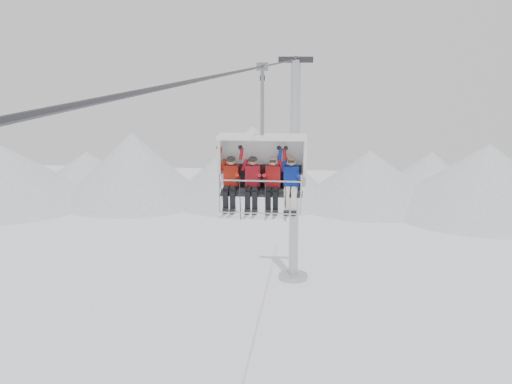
# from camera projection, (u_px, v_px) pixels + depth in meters

# --- Properties ---
(ridgeline) EXTENTS (72.00, 21.00, 7.00)m
(ridgeline) POSITION_uv_depth(u_px,v_px,m) (287.00, 174.00, 58.73)
(ridgeline) COLOR silver
(ridgeline) RESTS_ON ground
(lift_tower_right) EXTENTS (2.00, 1.80, 13.48)m
(lift_tower_right) POSITION_uv_depth(u_px,v_px,m) (294.00, 187.00, 38.45)
(lift_tower_right) COLOR #ACAEB3
(lift_tower_right) RESTS_ON ground
(haul_cable) EXTENTS (0.06, 50.00, 0.06)m
(haul_cable) POSITION_uv_depth(u_px,v_px,m) (256.00, 68.00, 15.48)
(haul_cable) COLOR #2E2E33
(haul_cable) RESTS_ON lift_tower_left
(chairlift_carrier) EXTENTS (2.40, 1.17, 3.98)m
(chairlift_carrier) POSITION_uv_depth(u_px,v_px,m) (263.00, 163.00, 17.74)
(chairlift_carrier) COLOR black
(chairlift_carrier) RESTS_ON haul_cable
(skier_far_left) EXTENTS (0.41, 1.69, 1.62)m
(skier_far_left) POSITION_uv_depth(u_px,v_px,m) (231.00, 181.00, 17.63)
(skier_far_left) COLOR #A81B0E
(skier_far_left) RESTS_ON chairlift_carrier
(skier_center_left) EXTENTS (0.41, 1.69, 1.64)m
(skier_center_left) POSITION_uv_depth(u_px,v_px,m) (252.00, 181.00, 17.56)
(skier_center_left) COLOR #A4131F
(skier_center_left) RESTS_ON chairlift_carrier
(skier_center_right) EXTENTS (0.41, 1.69, 1.63)m
(skier_center_right) POSITION_uv_depth(u_px,v_px,m) (273.00, 182.00, 17.51)
(skier_center_right) COLOR #A91415
(skier_center_right) RESTS_ON chairlift_carrier
(skier_far_right) EXTENTS (0.41, 1.69, 1.64)m
(skier_far_right) POSITION_uv_depth(u_px,v_px,m) (291.00, 182.00, 17.46)
(skier_far_right) COLOR #0D2696
(skier_far_right) RESTS_ON chairlift_carrier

